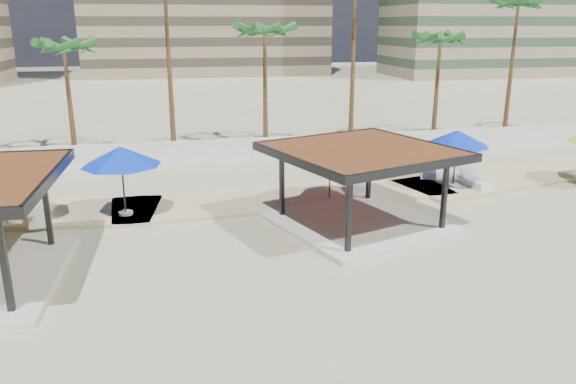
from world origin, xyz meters
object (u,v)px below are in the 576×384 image
object	(u,v)px
umbrella_c	(330,149)
lounger_a	(37,215)
pavilion_central	(361,180)
lounger_d	(428,170)
lounger_c	(474,182)
lounger_b	(354,183)

from	to	relation	value
umbrella_c	lounger_a	world-z (taller)	umbrella_c
pavilion_central	lounger_d	distance (m)	8.98
lounger_c	lounger_d	xyz separation A→B (m)	(-1.26, 2.62, 0.03)
lounger_b	lounger_a	bearing A→B (deg)	107.58
lounger_c	lounger_d	bearing A→B (deg)	19.69
lounger_c	lounger_b	bearing A→B (deg)	74.31
lounger_a	lounger_b	size ratio (longest dim) A/B	1.01
umbrella_c	lounger_a	distance (m)	12.77
umbrella_c	lounger_b	size ratio (longest dim) A/B	1.51
lounger_a	lounger_c	world-z (taller)	lounger_a
umbrella_c	lounger_d	size ratio (longest dim) A/B	1.40
lounger_c	lounger_d	distance (m)	2.90
lounger_b	lounger_d	world-z (taller)	lounger_d
lounger_a	lounger_d	size ratio (longest dim) A/B	0.94
lounger_a	lounger_b	distance (m)	14.52
umbrella_c	lounger_a	bearing A→B (deg)	179.77
pavilion_central	lounger_d	bearing A→B (deg)	27.65
lounger_a	lounger_d	distance (m)	19.42
pavilion_central	umbrella_c	xyz separation A→B (m)	(-0.42, 2.92, 0.66)
umbrella_c	lounger_b	xyz separation A→B (m)	(1.84, 1.86, -2.22)
pavilion_central	lounger_b	distance (m)	5.23
umbrella_c	lounger_c	bearing A→B (deg)	6.10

